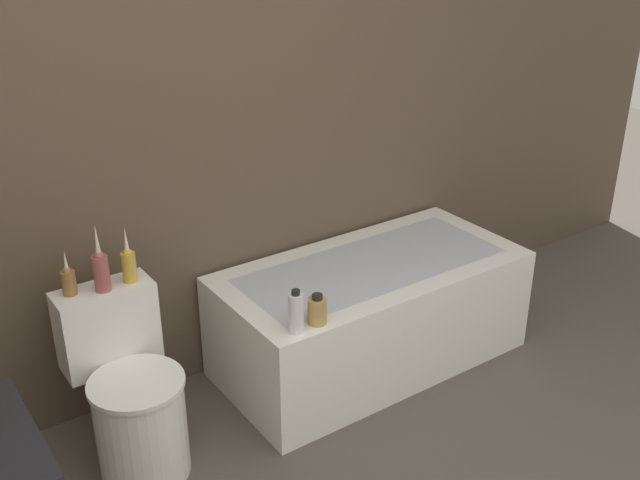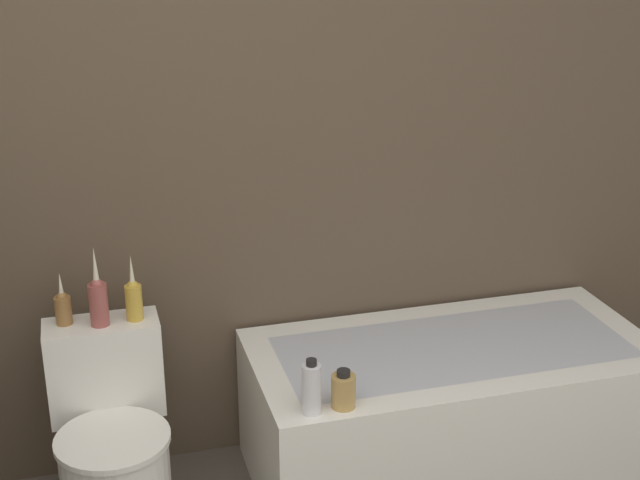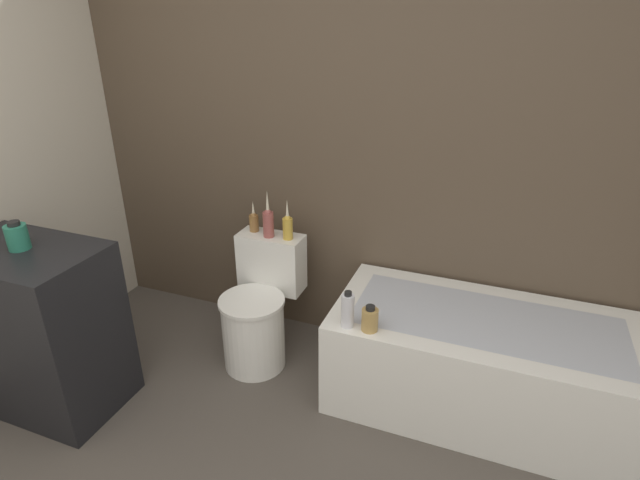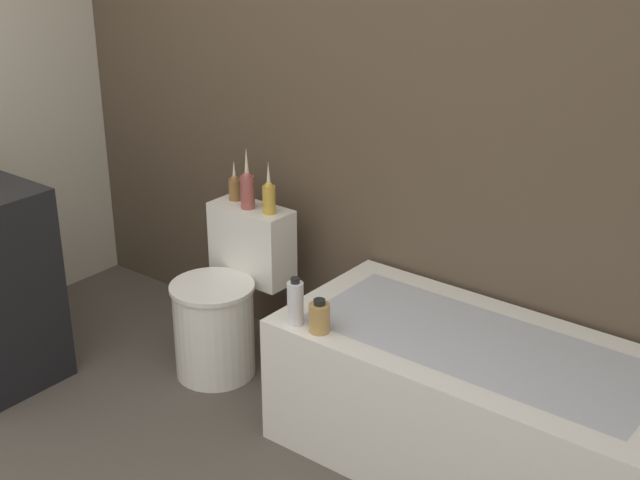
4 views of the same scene
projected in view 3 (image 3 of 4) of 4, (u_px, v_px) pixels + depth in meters
The scene contains 10 objects.
wall_back_tiled at pixel (360, 128), 2.65m from camera, with size 6.40×0.06×2.60m.
bathtub at pixel (479, 363), 2.49m from camera, with size 1.45×0.70×0.52m.
toilet at pixel (259, 311), 2.84m from camera, with size 0.38×0.53×0.71m.
vanity_counter at pixel (39, 328), 2.47m from camera, with size 0.74×0.47×0.87m.
soap_bottle_glass at pixel (17, 237), 2.27m from camera, with size 0.10×0.10×0.14m.
vase_gold at pixel (254, 221), 2.86m from camera, with size 0.05×0.05×0.18m.
vase_silver at pixel (268, 221), 2.77m from camera, with size 0.06×0.06×0.27m.
vase_bronze at pixel (288, 226), 2.75m from camera, with size 0.06×0.06×0.23m.
shampoo_bottle_tall at pixel (348, 310), 2.31m from camera, with size 0.06×0.06×0.19m.
shampoo_bottle_short at pixel (370, 319), 2.29m from camera, with size 0.08×0.08×0.13m.
Camera 3 is at (0.76, -0.52, 1.86)m, focal length 28.00 mm.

